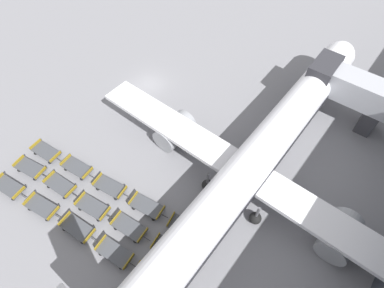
# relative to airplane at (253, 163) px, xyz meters

# --- Properties ---
(ground_plane) EXTENTS (500.00, 500.00, 0.00)m
(ground_plane) POSITION_rel_airplane_xyz_m (-17.24, 3.85, -3.24)
(ground_plane) COLOR gray
(airplane) EXTENTS (34.31, 41.08, 12.09)m
(airplane) POSITION_rel_airplane_xyz_m (0.00, 0.00, 0.00)
(airplane) COLOR white
(airplane) RESTS_ON ground_plane
(baggage_dolly_row_near_col_a) EXTENTS (3.84, 1.93, 0.92)m
(baggage_dolly_row_near_col_a) POSITION_rel_airplane_xyz_m (-17.19, -15.11, -2.77)
(baggage_dolly_row_near_col_a) COLOR #424449
(baggage_dolly_row_near_col_a) RESTS_ON ground_plane
(baggage_dolly_row_near_col_b) EXTENTS (3.85, 1.98, 0.92)m
(baggage_dolly_row_near_col_b) POSITION_rel_airplane_xyz_m (-12.99, -14.35, -2.77)
(baggage_dolly_row_near_col_b) COLOR #424449
(baggage_dolly_row_near_col_b) RESTS_ON ground_plane
(baggage_dolly_row_near_col_c) EXTENTS (3.84, 1.85, 0.92)m
(baggage_dolly_row_near_col_c) POSITION_rel_airplane_xyz_m (-8.87, -13.58, -2.77)
(baggage_dolly_row_near_col_c) COLOR #424449
(baggage_dolly_row_near_col_c) RESTS_ON ground_plane
(baggage_dolly_row_near_col_d) EXTENTS (3.84, 1.88, 0.92)m
(baggage_dolly_row_near_col_d) POSITION_rel_airplane_xyz_m (-4.78, -12.97, -2.77)
(baggage_dolly_row_near_col_d) COLOR #424449
(baggage_dolly_row_near_col_d) RESTS_ON ground_plane
(baggage_dolly_row_near_col_e) EXTENTS (3.85, 2.05, 0.92)m
(baggage_dolly_row_near_col_e) POSITION_rel_airplane_xyz_m (-0.97, -12.49, -2.77)
(baggage_dolly_row_near_col_e) COLOR #424449
(baggage_dolly_row_near_col_e) RESTS_ON ground_plane
(baggage_dolly_row_mid_a_col_a) EXTENTS (3.85, 2.01, 0.92)m
(baggage_dolly_row_mid_a_col_a) POSITION_rel_airplane_xyz_m (-17.48, -12.63, -2.77)
(baggage_dolly_row_mid_a_col_a) COLOR #424449
(baggage_dolly_row_mid_a_col_a) RESTS_ON ground_plane
(baggage_dolly_row_mid_a_col_b) EXTENTS (3.83, 1.82, 0.92)m
(baggage_dolly_row_mid_a_col_b) POSITION_rel_airplane_xyz_m (-13.54, -11.94, -2.77)
(baggage_dolly_row_mid_a_col_b) COLOR #424449
(baggage_dolly_row_mid_a_col_b) RESTS_ON ground_plane
(baggage_dolly_row_mid_a_col_c) EXTENTS (3.84, 1.93, 0.92)m
(baggage_dolly_row_mid_a_col_c) POSITION_rel_airplane_xyz_m (-9.38, -11.45, -2.77)
(baggage_dolly_row_mid_a_col_c) COLOR #424449
(baggage_dolly_row_mid_a_col_c) RESTS_ON ground_plane
(baggage_dolly_row_mid_a_col_d) EXTENTS (3.84, 1.85, 0.92)m
(baggage_dolly_row_mid_a_col_d) POSITION_rel_airplane_xyz_m (-5.43, -10.69, -2.77)
(baggage_dolly_row_mid_a_col_d) COLOR #424449
(baggage_dolly_row_mid_a_col_d) RESTS_ON ground_plane
(baggage_dolly_row_mid_a_col_e) EXTENTS (3.84, 1.94, 0.92)m
(baggage_dolly_row_mid_a_col_e) POSITION_rel_airplane_xyz_m (-1.33, -9.93, -2.77)
(baggage_dolly_row_mid_a_col_e) COLOR #424449
(baggage_dolly_row_mid_a_col_e) RESTS_ON ground_plane
(baggage_dolly_row_mid_b_col_a) EXTENTS (3.84, 1.84, 0.92)m
(baggage_dolly_row_mid_b_col_a) POSITION_rel_airplane_xyz_m (-17.95, -10.46, -2.77)
(baggage_dolly_row_mid_b_col_a) COLOR #424449
(baggage_dolly_row_mid_b_col_a) RESTS_ON ground_plane
(baggage_dolly_row_mid_b_col_b) EXTENTS (3.84, 1.87, 0.92)m
(baggage_dolly_row_mid_b_col_b) POSITION_rel_airplane_xyz_m (-13.90, -9.68, -2.77)
(baggage_dolly_row_mid_b_col_b) COLOR #424449
(baggage_dolly_row_mid_b_col_b) RESTS_ON ground_plane
(baggage_dolly_row_mid_b_col_c) EXTENTS (3.85, 1.98, 0.92)m
(baggage_dolly_row_mid_b_col_c) POSITION_rel_airplane_xyz_m (-9.73, -9.07, -2.77)
(baggage_dolly_row_mid_b_col_c) COLOR #424449
(baggage_dolly_row_mid_b_col_c) RESTS_ON ground_plane
(baggage_dolly_row_mid_b_col_d) EXTENTS (3.85, 1.96, 0.92)m
(baggage_dolly_row_mid_b_col_d) POSITION_rel_airplane_xyz_m (-5.61, -8.31, -2.77)
(baggage_dolly_row_mid_b_col_d) COLOR #424449
(baggage_dolly_row_mid_b_col_d) RESTS_ON ground_plane
(baggage_dolly_row_mid_b_col_e) EXTENTS (3.85, 2.10, 0.92)m
(baggage_dolly_row_mid_b_col_e) POSITION_rel_airplane_xyz_m (-1.58, -7.60, -2.77)
(baggage_dolly_row_mid_b_col_e) COLOR #424449
(baggage_dolly_row_mid_b_col_e) RESTS_ON ground_plane
(stand_guidance_stripe) EXTENTS (0.48, 36.54, 0.01)m
(stand_guidance_stripe) POSITION_rel_airplane_xyz_m (0.31, -8.72, -3.24)
(stand_guidance_stripe) COLOR white
(stand_guidance_stripe) RESTS_ON ground_plane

